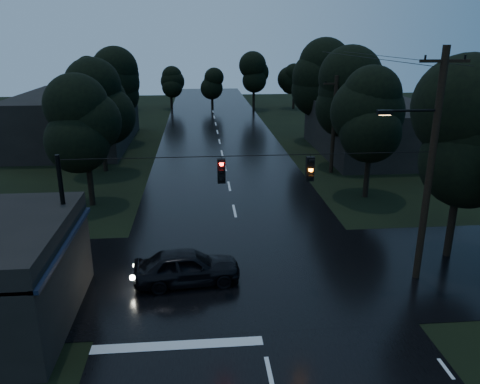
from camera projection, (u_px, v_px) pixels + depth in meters
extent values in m
cube|color=black|center=(225.00, 168.00, 38.36)|extent=(12.00, 120.00, 0.02)
cube|color=black|center=(248.00, 274.00, 21.37)|extent=(60.00, 9.00, 0.02)
cube|color=black|center=(65.00, 243.00, 16.93)|extent=(0.30, 7.00, 0.15)
cylinder|color=black|center=(40.00, 333.00, 14.62)|extent=(0.10, 0.10, 3.00)
cylinder|color=black|center=(83.00, 250.00, 20.29)|extent=(0.10, 0.10, 3.00)
cube|color=#FEE265|center=(54.00, 281.00, 15.73)|extent=(0.06, 1.60, 0.50)
cube|color=#FEE265|center=(74.00, 246.00, 18.28)|extent=(0.06, 1.20, 0.50)
cube|color=black|center=(376.00, 129.00, 42.61)|extent=(10.00, 14.00, 4.40)
cube|color=black|center=(77.00, 119.00, 45.84)|extent=(10.00, 16.00, 5.00)
cylinder|color=black|center=(430.00, 170.00, 19.45)|extent=(0.30, 0.30, 10.00)
cube|color=black|center=(445.00, 61.00, 18.05)|extent=(2.00, 0.12, 0.12)
cylinder|color=black|center=(412.00, 111.00, 18.57)|extent=(2.20, 0.10, 0.10)
cube|color=black|center=(385.00, 112.00, 18.49)|extent=(0.60, 0.25, 0.18)
cube|color=#FFB266|center=(384.00, 115.00, 18.52)|extent=(0.45, 0.18, 0.03)
cylinder|color=black|center=(334.00, 125.00, 35.97)|extent=(0.30, 0.30, 7.50)
cube|color=black|center=(336.00, 84.00, 34.97)|extent=(2.00, 0.12, 0.12)
cylinder|color=black|center=(66.00, 227.00, 18.84)|extent=(0.18, 0.18, 6.00)
cylinder|color=black|center=(251.00, 156.00, 18.57)|extent=(15.00, 0.03, 0.03)
cube|color=black|center=(221.00, 171.00, 18.66)|extent=(0.32, 0.25, 1.00)
sphere|color=#FF0C07|center=(222.00, 172.00, 18.52)|extent=(0.18, 0.18, 0.18)
cube|color=black|center=(310.00, 169.00, 18.96)|extent=(0.32, 0.25, 1.00)
sphere|color=orange|center=(311.00, 170.00, 18.82)|extent=(0.18, 0.18, 0.18)
cylinder|color=black|center=(450.00, 229.00, 22.70)|extent=(0.36, 0.36, 2.80)
sphere|color=black|center=(461.00, 161.00, 21.61)|extent=(4.48, 4.48, 4.48)
sphere|color=black|center=(465.00, 136.00, 21.23)|extent=(4.48, 4.48, 4.48)
sphere|color=black|center=(469.00, 109.00, 20.85)|extent=(4.48, 4.48, 4.48)
cylinder|color=black|center=(91.00, 187.00, 29.67)|extent=(0.36, 0.36, 2.45)
sphere|color=black|center=(86.00, 141.00, 28.72)|extent=(3.92, 3.92, 3.92)
sphere|color=black|center=(84.00, 124.00, 28.38)|extent=(3.92, 3.92, 3.92)
sphere|color=black|center=(82.00, 106.00, 28.05)|extent=(3.92, 3.92, 3.92)
cylinder|color=black|center=(105.00, 155.00, 37.14)|extent=(0.36, 0.36, 2.62)
sphere|color=black|center=(101.00, 115.00, 36.13)|extent=(4.20, 4.20, 4.20)
sphere|color=black|center=(99.00, 100.00, 35.77)|extent=(4.20, 4.20, 4.20)
sphere|color=black|center=(98.00, 85.00, 35.41)|extent=(4.20, 4.20, 4.20)
cylinder|color=black|center=(117.00, 130.00, 46.51)|extent=(0.36, 0.36, 2.80)
sphere|color=black|center=(114.00, 95.00, 45.42)|extent=(4.48, 4.48, 4.48)
sphere|color=black|center=(113.00, 83.00, 45.04)|extent=(4.48, 4.48, 4.48)
sphere|color=black|center=(112.00, 70.00, 44.66)|extent=(4.48, 4.48, 4.48)
cylinder|color=black|center=(367.00, 178.00, 31.14)|extent=(0.36, 0.36, 2.62)
sphere|color=black|center=(371.00, 131.00, 30.12)|extent=(4.20, 4.20, 4.20)
sphere|color=black|center=(372.00, 113.00, 29.77)|extent=(4.20, 4.20, 4.20)
sphere|color=black|center=(374.00, 95.00, 29.41)|extent=(4.20, 4.20, 4.20)
cylinder|color=black|center=(341.00, 149.00, 38.72)|extent=(0.36, 0.36, 2.80)
sphere|color=black|center=(343.00, 108.00, 37.63)|extent=(4.48, 4.48, 4.48)
sphere|color=black|center=(345.00, 93.00, 37.25)|extent=(4.48, 4.48, 4.48)
sphere|color=black|center=(346.00, 77.00, 36.87)|extent=(4.48, 4.48, 4.48)
cylinder|color=black|center=(318.00, 126.00, 48.18)|extent=(0.36, 0.36, 2.97)
sphere|color=black|center=(320.00, 90.00, 47.03)|extent=(4.76, 4.76, 4.76)
sphere|color=black|center=(321.00, 77.00, 46.62)|extent=(4.76, 4.76, 4.76)
sphere|color=black|center=(321.00, 64.00, 46.22)|extent=(4.76, 4.76, 4.76)
imported|color=black|center=(187.00, 267.00, 20.34)|extent=(4.76, 2.28, 1.57)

